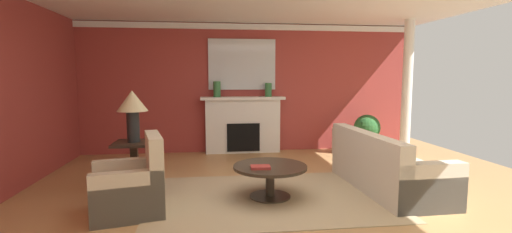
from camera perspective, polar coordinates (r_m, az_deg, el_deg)
The scene contains 17 objects.
ground_plane at distance 5.01m, azimuth 2.33°, elevation -12.86°, with size 9.15×9.15×0.00m, color tan.
wall_fireplace at distance 8.00m, azimuth -1.55°, elevation 4.49°, with size 7.64×0.12×2.79m, color #9E3833.
crown_moulding at distance 7.99m, azimuth -1.52°, elevation 13.93°, with size 7.64×0.08×0.12m, color white.
area_rug at distance 5.07m, azimuth 2.26°, elevation -12.57°, with size 3.20×2.23×0.01m, color tan.
fireplace at distance 7.85m, azimuth -2.09°, elevation -1.54°, with size 1.80×0.35×1.21m.
mantel_mirror at distance 7.90m, azimuth -2.21°, elevation 8.19°, with size 1.45×0.04×1.09m, color silver.
sofa at distance 5.67m, azimuth 19.63°, elevation -7.82°, with size 0.97×2.13×0.85m.
armchair_near_window at distance 4.69m, azimuth -19.05°, elevation -10.64°, with size 0.96×0.96×0.95m.
coffee_table at distance 4.97m, azimuth 2.28°, elevation -8.98°, with size 1.00×1.00×0.45m.
side_table at distance 5.63m, azimuth -18.58°, elevation -6.81°, with size 0.56×0.56×0.70m.
table_lamp at distance 5.51m, azimuth -18.88°, elevation 1.58°, with size 0.44×0.44×0.75m.
vase_mantel_right at distance 7.80m, azimuth 1.96°, elevation 4.21°, with size 0.15×0.15×0.29m, color #33703D.
vase_mantel_left at distance 7.70m, azimuth -6.17°, elevation 4.29°, with size 0.15×0.15×0.33m, color #33703D.
vase_tall_corner at distance 8.06m, azimuth 12.85°, elevation -3.64°, with size 0.28×0.28×0.55m, color beige.
book_red_cover at distance 4.77m, azimuth 0.72°, elevation -7.98°, with size 0.25×0.18×0.04m, color maroon.
potted_plant at distance 8.17m, azimuth 17.06°, elevation -2.09°, with size 0.56×0.56×0.83m.
column_white at distance 8.04m, azimuth 22.67°, elevation 4.02°, with size 0.20×0.20×2.79m, color white.
Camera 1 is at (-0.79, -4.67, 1.65)m, focal length 25.42 mm.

